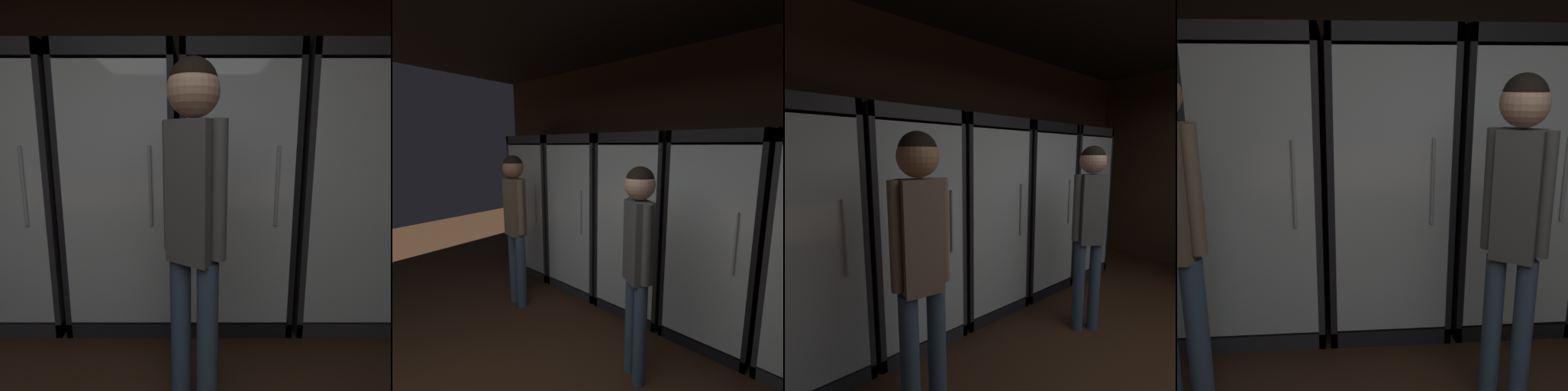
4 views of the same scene
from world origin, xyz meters
TOP-DOWN VIEW (x-y plane):
  - wall_back at (0.00, 3.03)m, footprint 6.00×0.06m
  - cooler_far_left at (-1.92, 2.71)m, footprint 0.76×0.66m
  - cooler_left at (-1.13, 2.71)m, footprint 0.76×0.66m
  - cooler_center at (-0.34, 2.71)m, footprint 0.76×0.66m
  - cooler_right at (0.45, 2.71)m, footprint 0.76×0.66m
  - cooler_far_right at (1.24, 2.71)m, footprint 0.76×0.66m
  - shopper_near at (-1.43, 1.82)m, footprint 0.33×0.23m
  - shopper_far at (0.16, 1.76)m, footprint 0.28×0.23m

SIDE VIEW (x-z plane):
  - cooler_left at x=-1.13m, z-range -0.02..1.91m
  - cooler_far_right at x=1.24m, z-range -0.02..1.91m
  - cooler_right at x=0.45m, z-range -0.02..1.91m
  - cooler_center at x=-0.34m, z-range -0.02..1.91m
  - cooler_far_left at x=-1.92m, z-range -0.01..1.92m
  - shopper_near at x=-1.43m, z-range 0.21..1.92m
  - shopper_far at x=0.16m, z-range 0.24..1.90m
  - wall_back at x=0.00m, z-range 0.00..2.80m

